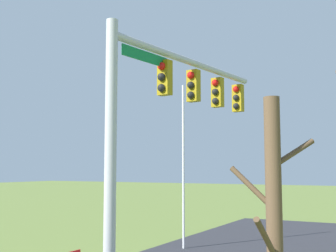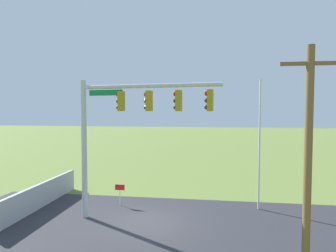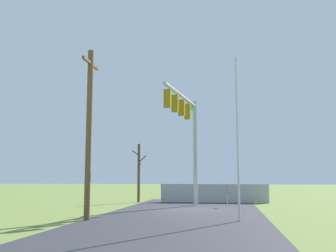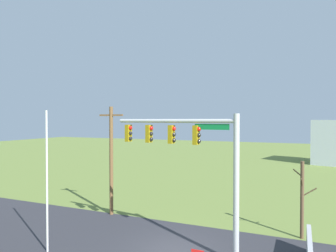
{
  "view_description": "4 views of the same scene",
  "coord_description": "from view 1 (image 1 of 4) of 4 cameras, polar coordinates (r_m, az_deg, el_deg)",
  "views": [
    {
      "loc": [
        11.35,
        5.73,
        3.45
      ],
      "look_at": [
        0.18,
        -0.28,
        4.69
      ],
      "focal_mm": 46.31,
      "sensor_mm": 36.0,
      "label": 1
    },
    {
      "loc": [
        -3.19,
        14.11,
        5.51
      ],
      "look_at": [
        -1.09,
        -0.3,
        4.71
      ],
      "focal_mm": 32.02,
      "sensor_mm": 36.0,
      "label": 2
    },
    {
      "loc": [
        -22.88,
        -2.24,
        1.86
      ],
      "look_at": [
        -1.1,
        1.04,
        4.74
      ],
      "focal_mm": 41.81,
      "sensor_mm": 36.0,
      "label": 3
    },
    {
      "loc": [
        5.96,
        -14.51,
        6.68
      ],
      "look_at": [
        -0.75,
        0.97,
        6.33
      ],
      "focal_mm": 33.14,
      "sensor_mm": 36.0,
      "label": 4
    }
  ],
  "objects": [
    {
      "name": "flagpole",
      "position": [
        19.11,
        2.03,
        -5.22
      ],
      "size": [
        0.1,
        0.1,
        7.15
      ],
      "primitive_type": "cylinder",
      "color": "silver",
      "rests_on": "ground_plane"
    },
    {
      "name": "signal_mast",
      "position": [
        11.88,
        0.03,
        2.12
      ],
      "size": [
        7.01,
        1.26,
        6.97
      ],
      "color": "#B2B5BA",
      "rests_on": "ground_plane"
    }
  ]
}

